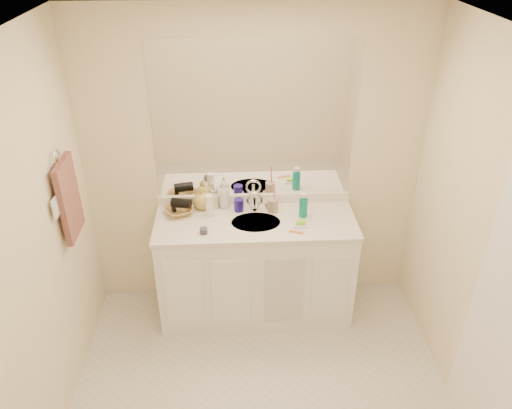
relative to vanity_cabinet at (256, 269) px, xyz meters
The scene contains 27 objects.
ceiling 2.23m from the vanity_cabinet, 90.00° to the right, with size 2.60×2.60×0.02m, color white.
wall_back 0.82m from the vanity_cabinet, 90.00° to the left, with size 2.60×0.02×2.40m, color #FCECC5.
wall_left 1.83m from the vanity_cabinet, 141.75° to the right, with size 0.02×2.60×2.40m, color #FCECC5.
wall_right 1.83m from the vanity_cabinet, 38.25° to the right, with size 0.02×2.60×2.40m, color #FCECC5.
vanity_cabinet is the anchor object (origin of this frame).
countertop 0.44m from the vanity_cabinet, ahead, with size 1.52×0.57×0.03m, color white.
backsplash 0.56m from the vanity_cabinet, 90.00° to the left, with size 1.52×0.03×0.08m, color white.
sink_basin 0.44m from the vanity_cabinet, 90.00° to the right, with size 0.37×0.37×0.02m, color beige.
faucet 0.53m from the vanity_cabinet, 90.00° to the left, with size 0.02×0.02×0.11m, color silver.
mirror 1.17m from the vanity_cabinet, 90.00° to the left, with size 1.48×0.01×1.20m, color white.
blue_mug 0.54m from the vanity_cabinet, 128.54° to the left, with size 0.07×0.07×0.10m, color navy.
tan_cup 0.54m from the vanity_cabinet, 42.39° to the left, with size 0.08×0.08×0.11m, color tan.
toothbrush 0.64m from the vanity_cabinet, 40.43° to the left, with size 0.01×0.01×0.20m, color #F23F89.
mouthwash_bottle 0.65m from the vanity_cabinet, ahead, with size 0.07×0.07×0.15m, color #0A7F70.
soap_dish 0.57m from the vanity_cabinet, 13.30° to the right, with size 0.11×0.09×0.01m, color white.
green_soap 0.59m from the vanity_cabinet, 13.30° to the right, with size 0.07×0.05×0.03m, color #97E136.
orange_comb 0.57m from the vanity_cabinet, 31.43° to the right, with size 0.11×0.02×0.00m, color orange.
dark_jar 0.63m from the vanity_cabinet, 158.76° to the right, with size 0.06×0.06×0.04m, color #3A3A41.
extra_white_bottle 0.65m from the vanity_cabinet, 165.93° to the left, with size 0.06×0.06×0.18m, color white.
soap_bottle_white 0.65m from the vanity_cabinet, 137.70° to the left, with size 0.08×0.08×0.22m, color silver.
soap_bottle_cream 0.66m from the vanity_cabinet, 147.38° to the left, with size 0.07×0.07×0.16m, color beige.
soap_bottle_yellow 0.71m from the vanity_cabinet, 152.72° to the left, with size 0.14×0.14×0.18m, color gold.
wicker_basket 0.77m from the vanity_cabinet, 166.87° to the left, with size 0.21×0.21×0.05m, color #B08747.
hair_dryer 0.79m from the vanity_cabinet, 166.42° to the left, with size 0.07×0.07×0.15m, color black.
towel_ring 1.71m from the vanity_cabinet, 168.86° to the right, with size 0.11×0.11×0.01m, color silver.
hand_towel 1.52m from the vanity_cabinet, 168.69° to the right, with size 0.04×0.32×0.55m, color brown.
switch_plate 1.61m from the vanity_cabinet, 160.52° to the right, with size 0.01×0.09×0.13m, color white.
Camera 1 is at (-0.16, -2.14, 2.89)m, focal length 35.00 mm.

